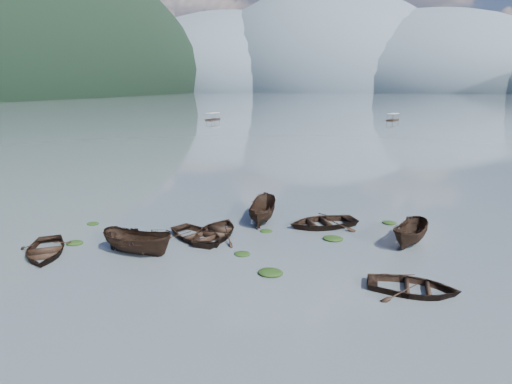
% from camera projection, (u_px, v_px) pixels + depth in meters
% --- Properties ---
extents(ground_plane, '(2400.00, 2400.00, 0.00)m').
position_uv_depth(ground_plane, '(200.00, 293.00, 19.47)').
color(ground_plane, '#48525A').
extents(haze_mtn_a, '(520.00, 520.00, 280.00)m').
position_uv_depth(haze_mtn_a, '(234.00, 91.00, 923.96)').
color(haze_mtn_a, '#475666').
rests_on(haze_mtn_a, ground).
extents(haze_mtn_b, '(520.00, 520.00, 340.00)m').
position_uv_depth(haze_mtn_b, '(321.00, 91.00, 879.78)').
color(haze_mtn_b, '#475666').
rests_on(haze_mtn_b, ground).
extents(haze_mtn_c, '(520.00, 520.00, 260.00)m').
position_uv_depth(haze_mtn_c, '(418.00, 91.00, 835.59)').
color(haze_mtn_c, '#475666').
rests_on(haze_mtn_c, ground).
extents(rowboat_0, '(5.20, 5.58, 0.94)m').
position_uv_depth(rowboat_0, '(45.00, 255.00, 23.90)').
color(rowboat_0, black).
rests_on(rowboat_0, ground).
extents(rowboat_2, '(4.83, 2.25, 1.80)m').
position_uv_depth(rowboat_2, '(139.00, 254.00, 24.02)').
color(rowboat_2, black).
rests_on(rowboat_2, ground).
extents(rowboat_3, '(3.75, 5.07, 1.01)m').
position_uv_depth(rowboat_3, '(217.00, 236.00, 26.85)').
color(rowboat_3, black).
rests_on(rowboat_3, ground).
extents(rowboat_4, '(4.56, 3.41, 0.90)m').
position_uv_depth(rowboat_4, '(413.00, 292.00, 19.55)').
color(rowboat_4, black).
rests_on(rowboat_4, ground).
extents(rowboat_5, '(3.27, 4.66, 1.69)m').
position_uv_depth(rowboat_5, '(410.00, 244.00, 25.53)').
color(rowboat_5, black).
rests_on(rowboat_5, ground).
extents(rowboat_6, '(5.74, 5.37, 0.97)m').
position_uv_depth(rowboat_6, '(198.00, 240.00, 26.22)').
color(rowboat_6, black).
rests_on(rowboat_6, ground).
extents(rowboat_7, '(6.12, 5.56, 1.04)m').
position_uv_depth(rowboat_7, '(322.00, 226.00, 28.73)').
color(rowboat_7, black).
rests_on(rowboat_7, ground).
extents(rowboat_8, '(2.04, 4.83, 1.83)m').
position_uv_depth(rowboat_8, '(262.00, 221.00, 29.95)').
color(rowboat_8, black).
rests_on(rowboat_8, ground).
extents(weed_clump_0, '(1.09, 0.89, 0.24)m').
position_uv_depth(weed_clump_0, '(75.00, 244.00, 25.53)').
color(weed_clump_0, black).
rests_on(weed_clump_0, ground).
extents(weed_clump_1, '(1.08, 0.86, 0.24)m').
position_uv_depth(weed_clump_1, '(152.00, 241.00, 25.99)').
color(weed_clump_1, black).
rests_on(weed_clump_1, ground).
extents(weed_clump_2, '(1.37, 1.09, 0.30)m').
position_uv_depth(weed_clump_2, '(271.00, 274.00, 21.41)').
color(weed_clump_2, black).
rests_on(weed_clump_2, ground).
extents(weed_clump_3, '(0.97, 0.82, 0.21)m').
position_uv_depth(weed_clump_3, '(242.00, 255.00, 23.88)').
color(weed_clump_3, black).
rests_on(weed_clump_3, ground).
extents(weed_clump_4, '(1.33, 1.06, 0.28)m').
position_uv_depth(weed_clump_4, '(333.00, 240.00, 26.23)').
color(weed_clump_4, black).
rests_on(weed_clump_4, ground).
extents(weed_clump_5, '(0.90, 0.73, 0.19)m').
position_uv_depth(weed_clump_5, '(93.00, 224.00, 29.18)').
color(weed_clump_5, black).
rests_on(weed_clump_5, ground).
extents(weed_clump_6, '(0.90, 0.75, 0.19)m').
position_uv_depth(weed_clump_6, '(266.00, 231.00, 27.70)').
color(weed_clump_6, black).
rests_on(weed_clump_6, ground).
extents(weed_clump_7, '(1.04, 0.83, 0.23)m').
position_uv_depth(weed_clump_7, '(389.00, 223.00, 29.33)').
color(weed_clump_7, black).
rests_on(weed_clump_7, ground).
extents(pontoon_left, '(3.31, 5.67, 2.04)m').
position_uv_depth(pontoon_left, '(213.00, 120.00, 120.63)').
color(pontoon_left, black).
rests_on(pontoon_left, ground).
extents(pontoon_centre, '(4.10, 5.60, 1.98)m').
position_uv_depth(pontoon_centre, '(393.00, 121.00, 118.29)').
color(pontoon_centre, black).
rests_on(pontoon_centre, ground).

